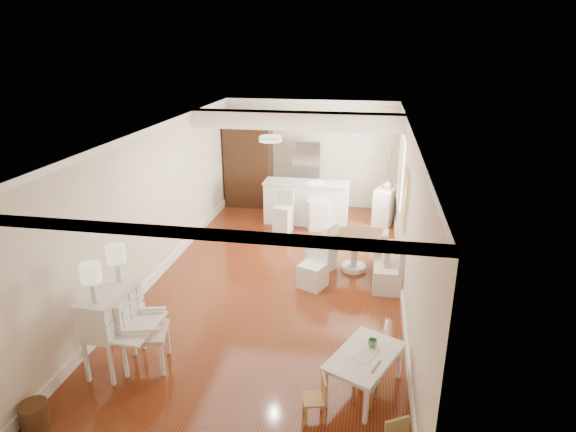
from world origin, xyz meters
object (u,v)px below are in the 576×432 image
(slip_chair_far, at_px, (322,246))
(pantry_cabinet, at_px, (249,163))
(breakfast_counter, at_px, (306,202))
(sideboard, at_px, (386,205))
(slip_chair_near, at_px, (313,264))
(dining_table, at_px, (354,253))
(bar_stool_right, at_px, (316,206))
(secretary_bureau, at_px, (113,328))
(gustavian_armchair, at_px, (145,331))
(bar_stool_left, at_px, (283,212))
(fridge, at_px, (320,176))
(wicker_basket, at_px, (34,416))
(kids_table, at_px, (364,373))
(kids_chair_a, at_px, (314,398))
(kids_chair_b, at_px, (366,382))

(slip_chair_far, bearing_deg, pantry_cabinet, -120.01)
(breakfast_counter, distance_m, sideboard, 1.94)
(slip_chair_far, bearing_deg, slip_chair_near, 21.18)
(breakfast_counter, bearing_deg, dining_table, -62.22)
(slip_chair_far, distance_m, sideboard, 3.10)
(bar_stool_right, distance_m, sideboard, 1.77)
(slip_chair_far, bearing_deg, secretary_bureau, -8.78)
(gustavian_armchair, relative_size, bar_stool_right, 0.94)
(breakfast_counter, relative_size, bar_stool_left, 2.12)
(gustavian_armchair, relative_size, dining_table, 1.02)
(bar_stool_left, bearing_deg, fridge, 81.57)
(bar_stool_left, bearing_deg, bar_stool_right, 36.79)
(wicker_basket, xyz_separation_m, bar_stool_left, (1.70, 6.46, 0.32))
(dining_table, distance_m, pantry_cabinet, 4.65)
(kids_table, xyz_separation_m, bar_stool_right, (-1.26, 5.52, 0.29))
(sideboard, bearing_deg, bar_stool_left, -139.84)
(kids_chair_a, xyz_separation_m, dining_table, (0.28, 4.03, 0.08))
(pantry_cabinet, relative_size, sideboard, 2.48)
(bar_stool_left, xyz_separation_m, bar_stool_right, (0.74, 0.34, 0.08))
(dining_table, xyz_separation_m, slip_chair_far, (-0.63, -0.05, 0.12))
(gustavian_armchair, bearing_deg, kids_table, -105.30)
(secretary_bureau, bearing_deg, wicker_basket, -103.69)
(dining_table, bearing_deg, breakfast_counter, 117.78)
(slip_chair_near, relative_size, slip_chair_far, 0.94)
(slip_chair_far, xyz_separation_m, sideboard, (1.26, 2.83, -0.03))
(gustavian_armchair, bearing_deg, dining_table, -52.53)
(gustavian_armchair, distance_m, sideboard, 7.03)
(secretary_bureau, bearing_deg, bar_stool_right, 71.60)
(kids_table, bearing_deg, fridge, 101.02)
(secretary_bureau, height_order, wicker_basket, secretary_bureau)
(slip_chair_near, bearing_deg, wicker_basket, -101.51)
(secretary_bureau, height_order, sideboard, secretary_bureau)
(breakfast_counter, bearing_deg, wicker_basket, -106.74)
(wicker_basket, xyz_separation_m, pantry_cabinet, (0.45, 8.23, 0.99))
(secretary_bureau, distance_m, bar_stool_right, 5.95)
(kids_chair_b, bearing_deg, kids_table, -149.64)
(kids_chair_a, relative_size, fridge, 0.31)
(breakfast_counter, distance_m, pantry_cabinet, 2.11)
(kids_chair_a, height_order, dining_table, dining_table)
(slip_chair_near, distance_m, bar_stool_right, 2.91)
(dining_table, xyz_separation_m, pantry_cabinet, (-2.97, 3.49, 0.79))
(breakfast_counter, height_order, sideboard, breakfast_counter)
(fridge, bearing_deg, sideboard, -21.77)
(pantry_cabinet, bearing_deg, wicker_basket, -93.13)
(wicker_basket, xyz_separation_m, bar_stool_right, (2.44, 6.80, 0.40))
(breakfast_counter, height_order, bar_stool_right, bar_stool_right)
(kids_table, xyz_separation_m, slip_chair_far, (-0.90, 3.41, 0.20))
(kids_chair_b, relative_size, fridge, 0.31)
(kids_chair_a, relative_size, slip_chair_near, 0.63)
(slip_chair_far, distance_m, bar_stool_right, 2.15)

